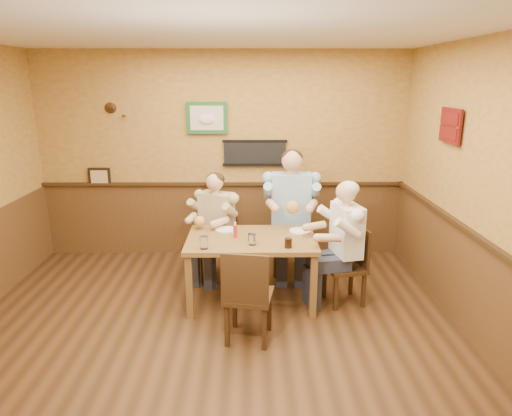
{
  "coord_description": "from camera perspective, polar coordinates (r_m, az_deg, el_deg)",
  "views": [
    {
      "loc": [
        0.39,
        -3.71,
        2.41
      ],
      "look_at": [
        0.44,
        0.94,
        1.1
      ],
      "focal_mm": 32.0,
      "sensor_mm": 36.0,
      "label": 1
    }
  ],
  "objects": [
    {
      "name": "plate_far_left",
      "position": [
        5.23,
        -3.84,
        -2.71
      ],
      "size": [
        0.28,
        0.28,
        0.02
      ],
      "primitive_type": "cylinder",
      "rotation": [
        0.0,
        0.0,
        -0.19
      ],
      "color": "silver",
      "rests_on": "dining_table"
    },
    {
      "name": "water_glass_left",
      "position": [
        4.67,
        -6.52,
        -4.3
      ],
      "size": [
        0.1,
        0.1,
        0.13
      ],
      "primitive_type": "cylinder",
      "rotation": [
        0.0,
        0.0,
        0.15
      ],
      "color": "white",
      "rests_on": "dining_table"
    },
    {
      "name": "chair_back_right",
      "position": [
        5.84,
        4.32,
        -3.39
      ],
      "size": [
        0.49,
        0.49,
        1.0
      ],
      "primitive_type": null,
      "rotation": [
        0.0,
        0.0,
        -0.05
      ],
      "color": "#3C2813",
      "rests_on": "ground"
    },
    {
      "name": "chair_near_side",
      "position": [
        4.37,
        -0.92,
        -10.64
      ],
      "size": [
        0.5,
        0.5,
        0.94
      ],
      "primitive_type": null,
      "rotation": [
        0.0,
        0.0,
        2.97
      ],
      "color": "#3C2813",
      "rests_on": "ground"
    },
    {
      "name": "diner_tan_shirt",
      "position": [
        5.68,
        -4.89,
        -2.89
      ],
      "size": [
        0.74,
        0.74,
        1.2
      ],
      "primitive_type": null,
      "rotation": [
        0.0,
        0.0,
        -0.43
      ],
      "color": "#CCB78C",
      "rests_on": "ground"
    },
    {
      "name": "hot_sauce_bottle",
      "position": [
        4.97,
        -2.61,
        -2.84
      ],
      "size": [
        0.05,
        0.05,
        0.16
      ],
      "primitive_type": "cylinder",
      "rotation": [
        0.0,
        0.0,
        0.2
      ],
      "color": "#B32C13",
      "rests_on": "dining_table"
    },
    {
      "name": "chair_right_end",
      "position": [
        5.15,
        11.03,
        -7.1
      ],
      "size": [
        0.48,
        0.48,
        0.87
      ],
      "primitive_type": null,
      "rotation": [
        0.0,
        0.0,
        -1.35
      ],
      "color": "#3C2813",
      "rests_on": "ground"
    },
    {
      "name": "pepper_shaker",
      "position": [
        4.87,
        -0.79,
        -3.64
      ],
      "size": [
        0.03,
        0.03,
        0.08
      ],
      "primitive_type": "cylinder",
      "rotation": [
        0.0,
        0.0,
        0.02
      ],
      "color": "black",
      "rests_on": "dining_table"
    },
    {
      "name": "diner_blue_polo",
      "position": [
        5.77,
        4.36,
        -1.37
      ],
      "size": [
        0.69,
        0.69,
        1.43
      ],
      "primitive_type": null,
      "rotation": [
        0.0,
        0.0,
        -0.05
      ],
      "color": "#8FB5D7",
      "rests_on": "ground"
    },
    {
      "name": "cola_tumbler",
      "position": [
        4.69,
        4.06,
        -4.37
      ],
      "size": [
        0.1,
        0.1,
        0.1
      ],
      "primitive_type": "cylinder",
      "rotation": [
        0.0,
        0.0,
        0.42
      ],
      "color": "black",
      "rests_on": "dining_table"
    },
    {
      "name": "salt_shaker",
      "position": [
        5.07,
        -2.77,
        -2.88
      ],
      "size": [
        0.04,
        0.04,
        0.08
      ],
      "primitive_type": "cylinder",
      "rotation": [
        0.0,
        0.0,
        0.42
      ],
      "color": "white",
      "rests_on": "dining_table"
    },
    {
      "name": "water_glass_mid",
      "position": [
        4.75,
        -0.44,
        -3.96
      ],
      "size": [
        0.09,
        0.09,
        0.11
      ],
      "primitive_type": "cylinder",
      "rotation": [
        0.0,
        0.0,
        -0.13
      ],
      "color": "white",
      "rests_on": "dining_table"
    },
    {
      "name": "room",
      "position": [
        3.96,
        -4.34,
        5.18
      ],
      "size": [
        5.02,
        5.03,
        2.81
      ],
      "color": "#352110",
      "rests_on": "ground"
    },
    {
      "name": "plate_far_right",
      "position": [
        5.2,
        5.5,
        -2.85
      ],
      "size": [
        0.28,
        0.28,
        0.02
      ],
      "primitive_type": "cylinder",
      "rotation": [
        0.0,
        0.0,
        0.18
      ],
      "color": "white",
      "rests_on": "dining_table"
    },
    {
      "name": "diner_white_elder",
      "position": [
        5.08,
        11.14,
        -5.15
      ],
      "size": [
        0.68,
        0.68,
        1.25
      ],
      "primitive_type": null,
      "rotation": [
        0.0,
        0.0,
        -1.35
      ],
      "color": "white",
      "rests_on": "ground"
    },
    {
      "name": "dining_table",
      "position": [
        5.01,
        -0.58,
        -4.72
      ],
      "size": [
        1.4,
        0.9,
        0.75
      ],
      "color": "brown",
      "rests_on": "ground"
    },
    {
      "name": "chair_back_left",
      "position": [
        5.74,
        -4.85,
        -4.59
      ],
      "size": [
        0.51,
        0.51,
        0.84
      ],
      "primitive_type": null,
      "rotation": [
        0.0,
        0.0,
        -0.43
      ],
      "color": "#3C2813",
      "rests_on": "ground"
    }
  ]
}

